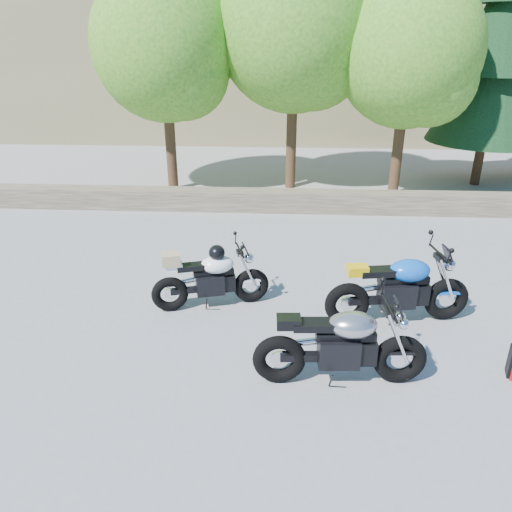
{
  "coord_description": "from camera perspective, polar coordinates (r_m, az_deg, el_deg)",
  "views": [
    {
      "loc": [
        0.62,
        -6.34,
        4.04
      ],
      "look_at": [
        0.2,
        1.0,
        0.75
      ],
      "focal_mm": 35.0,
      "sensor_mm": 36.0,
      "label": 1
    }
  ],
  "objects": [
    {
      "name": "tree_decid_left",
      "position": [
        13.82,
        -10.06,
        22.08
      ],
      "size": [
        3.67,
        3.67,
        5.62
      ],
      "color": "#382314",
      "rests_on": "ground"
    },
    {
      "name": "ground",
      "position": [
        7.55,
        -1.97,
        -8.29
      ],
      "size": [
        90.0,
        90.0,
        0.0
      ],
      "primitive_type": "plane",
      "color": "gray",
      "rests_on": "ground"
    },
    {
      "name": "tree_decid_mid",
      "position": [
        13.88,
        4.89,
        24.02
      ],
      "size": [
        4.08,
        4.08,
        6.24
      ],
      "color": "#382314",
      "rests_on": "ground"
    },
    {
      "name": "conifer_near",
      "position": [
        15.58,
        26.04,
        20.55
      ],
      "size": [
        3.17,
        3.17,
        7.06
      ],
      "color": "#382314",
      "rests_on": "ground"
    },
    {
      "name": "white_bike",
      "position": [
        7.92,
        -5.25,
        -2.43
      ],
      "size": [
        1.86,
        0.76,
        1.05
      ],
      "rotation": [
        0.0,
        0.0,
        0.28
      ],
      "color": "black",
      "rests_on": "ground"
    },
    {
      "name": "stone_wall",
      "position": [
        12.45,
        0.27,
        6.38
      ],
      "size": [
        22.0,
        0.55,
        0.5
      ],
      "primitive_type": "cube",
      "color": "#484030",
      "rests_on": "ground"
    },
    {
      "name": "blue_bike",
      "position": [
        7.76,
        16.1,
        -3.7
      ],
      "size": [
        2.23,
        0.7,
        1.12
      ],
      "rotation": [
        0.0,
        0.0,
        0.15
      ],
      "color": "black",
      "rests_on": "ground"
    },
    {
      "name": "silver_bike",
      "position": [
        6.31,
        9.78,
        -10.1
      ],
      "size": [
        2.18,
        0.69,
        1.09
      ],
      "rotation": [
        0.0,
        0.0,
        0.06
      ],
      "color": "black",
      "rests_on": "ground"
    },
    {
      "name": "tree_decid_right",
      "position": [
        13.64,
        17.53,
        20.81
      ],
      "size": [
        3.54,
        3.54,
        5.41
      ],
      "color": "#382314",
      "rests_on": "ground"
    }
  ]
}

